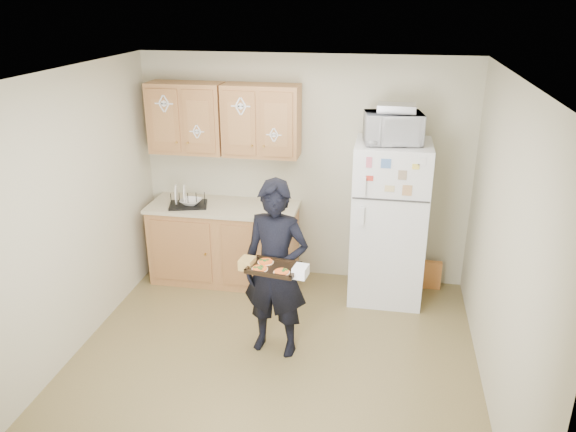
{
  "coord_description": "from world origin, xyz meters",
  "views": [
    {
      "loc": [
        0.88,
        -4.07,
        3.05
      ],
      "look_at": [
        0.06,
        0.45,
        1.24
      ],
      "focal_mm": 35.0,
      "sensor_mm": 36.0,
      "label": 1
    }
  ],
  "objects_px": {
    "person": "(276,270)",
    "baking_tray": "(273,268)",
    "refrigerator": "(389,222)",
    "dish_rack": "(188,199)",
    "microwave": "(393,128)"
  },
  "relations": [
    {
      "from": "refrigerator",
      "to": "dish_rack",
      "type": "distance_m",
      "value": 2.17
    },
    {
      "from": "person",
      "to": "microwave",
      "type": "height_order",
      "value": "microwave"
    },
    {
      "from": "refrigerator",
      "to": "microwave",
      "type": "relative_size",
      "value": 3.12
    },
    {
      "from": "baking_tray",
      "to": "microwave",
      "type": "bearing_deg",
      "value": 66.67
    },
    {
      "from": "person",
      "to": "microwave",
      "type": "relative_size",
      "value": 2.98
    },
    {
      "from": "microwave",
      "to": "refrigerator",
      "type": "bearing_deg",
      "value": 55.74
    },
    {
      "from": "refrigerator",
      "to": "person",
      "type": "height_order",
      "value": "refrigerator"
    },
    {
      "from": "person",
      "to": "microwave",
      "type": "xyz_separation_m",
      "value": [
        0.93,
        1.15,
        1.04
      ]
    },
    {
      "from": "person",
      "to": "baking_tray",
      "type": "height_order",
      "value": "person"
    },
    {
      "from": "refrigerator",
      "to": "person",
      "type": "bearing_deg",
      "value": -128.56
    },
    {
      "from": "person",
      "to": "baking_tray",
      "type": "xyz_separation_m",
      "value": [
        0.04,
        -0.3,
        0.16
      ]
    },
    {
      "from": "person",
      "to": "dish_rack",
      "type": "bearing_deg",
      "value": 144.31
    },
    {
      "from": "refrigerator",
      "to": "baking_tray",
      "type": "xyz_separation_m",
      "value": [
        -0.91,
        -1.5,
        0.13
      ]
    },
    {
      "from": "baking_tray",
      "to": "dish_rack",
      "type": "relative_size",
      "value": 1.0
    },
    {
      "from": "microwave",
      "to": "dish_rack",
      "type": "distance_m",
      "value": 2.32
    }
  ]
}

